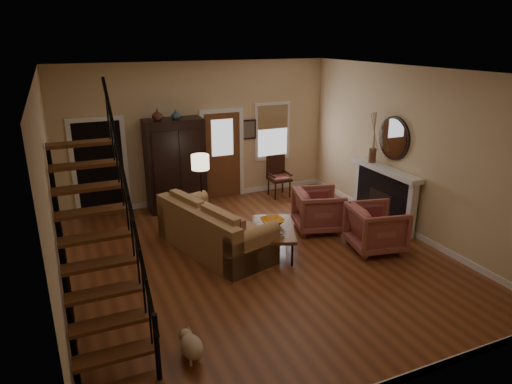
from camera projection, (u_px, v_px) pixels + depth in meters
name	position (u px, v px, depth m)	size (l,w,h in m)	color
room	(205.00, 158.00, 9.12)	(7.00, 7.33, 3.30)	brown
staircase	(95.00, 229.00, 5.54)	(0.94, 2.80, 3.20)	brown
fireplace	(385.00, 190.00, 9.62)	(0.33, 1.95, 2.30)	black
armoire	(175.00, 165.00, 10.36)	(1.30, 0.60, 2.10)	black
vase_a	(157.00, 115.00, 9.76)	(0.24, 0.24, 0.25)	#4C2619
vase_b	(176.00, 115.00, 9.92)	(0.20, 0.20, 0.21)	#334C60
sofa	(215.00, 228.00, 8.46)	(1.05, 2.42, 0.90)	#A57A4B
coffee_table	(273.00, 240.00, 8.46)	(0.75, 1.28, 0.49)	brown
bowl	(272.00, 221.00, 8.51)	(0.44, 0.44, 0.11)	orange
books	(275.00, 233.00, 8.06)	(0.24, 0.32, 0.06)	beige
armchair_left	(376.00, 228.00, 8.50)	(0.93, 0.95, 0.87)	maroon
armchair_right	(319.00, 210.00, 9.38)	(0.92, 0.95, 0.86)	maroon
floor_lamp	(201.00, 192.00, 9.38)	(0.36, 0.36, 1.57)	black
side_chair	(279.00, 177.00, 11.33)	(0.54, 0.54, 1.02)	black
dog	(192.00, 348.00, 5.64)	(0.27, 0.46, 0.33)	beige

